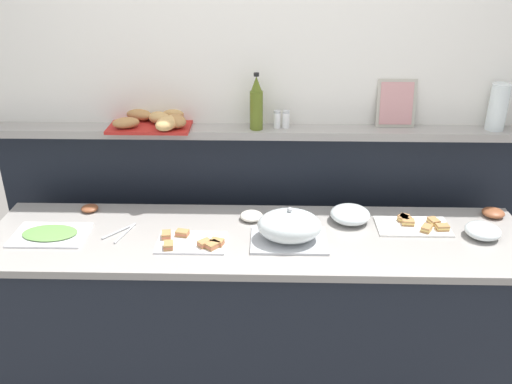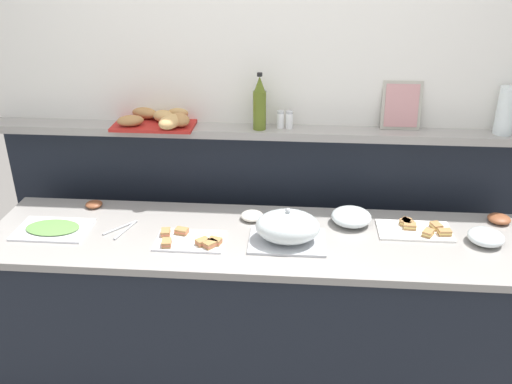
% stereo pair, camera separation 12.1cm
% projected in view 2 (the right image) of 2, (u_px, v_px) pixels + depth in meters
% --- Properties ---
extents(ground_plane, '(12.00, 12.00, 0.00)m').
position_uv_depth(ground_plane, '(264.00, 312.00, 3.40)').
color(ground_plane, slate).
extents(buffet_counter, '(2.48, 0.62, 0.90)m').
position_uv_depth(buffet_counter, '(256.00, 315.00, 2.67)').
color(buffet_counter, black).
rests_on(buffet_counter, ground_plane).
extents(back_ledge_unit, '(2.73, 0.22, 1.28)m').
position_uv_depth(back_ledge_unit, '(263.00, 228.00, 3.01)').
color(back_ledge_unit, black).
rests_on(back_ledge_unit, ground_plane).
extents(sandwich_platter_side, '(0.34, 0.19, 0.04)m').
position_uv_depth(sandwich_platter_side, '(417.00, 229.00, 2.51)').
color(sandwich_platter_side, white).
rests_on(sandwich_platter_side, buffet_counter).
extents(sandwich_platter_rear, '(0.30, 0.19, 0.04)m').
position_uv_depth(sandwich_platter_rear, '(190.00, 240.00, 2.42)').
color(sandwich_platter_rear, silver).
rests_on(sandwich_platter_rear, buffet_counter).
extents(cold_cuts_platter, '(0.33, 0.22, 0.02)m').
position_uv_depth(cold_cuts_platter, '(53.00, 229.00, 2.52)').
color(cold_cuts_platter, silver).
rests_on(cold_cuts_platter, buffet_counter).
extents(serving_cloche, '(0.34, 0.24, 0.17)m').
position_uv_depth(serving_cloche, '(288.00, 228.00, 2.40)').
color(serving_cloche, '#B7BABF').
rests_on(serving_cloche, buffet_counter).
extents(glass_bowl_large, '(0.19, 0.19, 0.08)m').
position_uv_depth(glass_bowl_large, '(351.00, 217.00, 2.57)').
color(glass_bowl_large, silver).
rests_on(glass_bowl_large, buffet_counter).
extents(glass_bowl_medium, '(0.16, 0.16, 0.06)m').
position_uv_depth(glass_bowl_medium, '(486.00, 237.00, 2.41)').
color(glass_bowl_medium, silver).
rests_on(glass_bowl_medium, buffet_counter).
extents(condiment_bowl_dark, '(0.11, 0.11, 0.04)m').
position_uv_depth(condiment_bowl_dark, '(252.00, 216.00, 2.61)').
color(condiment_bowl_dark, silver).
rests_on(condiment_bowl_dark, buffet_counter).
extents(condiment_bowl_red, '(0.08, 0.08, 0.03)m').
position_uv_depth(condiment_bowl_red, '(94.00, 204.00, 2.73)').
color(condiment_bowl_red, brown).
rests_on(condiment_bowl_red, buffet_counter).
extents(condiment_bowl_teal, '(0.11, 0.11, 0.04)m').
position_uv_depth(condiment_bowl_teal, '(499.00, 219.00, 2.59)').
color(condiment_bowl_teal, brown).
rests_on(condiment_bowl_teal, buffet_counter).
extents(serving_tongs, '(0.13, 0.18, 0.01)m').
position_uv_depth(serving_tongs, '(124.00, 228.00, 2.53)').
color(serving_tongs, '#B7BABF').
rests_on(serving_tongs, buffet_counter).
extents(olive_oil_bottle, '(0.06, 0.06, 0.28)m').
position_uv_depth(olive_oil_bottle, '(260.00, 104.00, 2.61)').
color(olive_oil_bottle, '#56661E').
rests_on(olive_oil_bottle, back_ledge_unit).
extents(salt_shaker, '(0.03, 0.03, 0.09)m').
position_uv_depth(salt_shaker, '(280.00, 120.00, 2.66)').
color(salt_shaker, white).
rests_on(salt_shaker, back_ledge_unit).
extents(pepper_shaker, '(0.03, 0.03, 0.09)m').
position_uv_depth(pepper_shaker, '(289.00, 120.00, 2.65)').
color(pepper_shaker, white).
rests_on(pepper_shaker, back_ledge_unit).
extents(bread_basket, '(0.41, 0.32, 0.08)m').
position_uv_depth(bread_basket, '(161.00, 119.00, 2.69)').
color(bread_basket, '#B2231E').
rests_on(bread_basket, back_ledge_unit).
extents(framed_picture, '(0.19, 0.05, 0.23)m').
position_uv_depth(framed_picture, '(401.00, 105.00, 2.62)').
color(framed_picture, '#B2AD9E').
rests_on(framed_picture, back_ledge_unit).
extents(water_carafe, '(0.09, 0.09, 0.22)m').
position_uv_depth(water_carafe, '(506.00, 111.00, 2.55)').
color(water_carafe, silver).
rests_on(water_carafe, back_ledge_unit).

